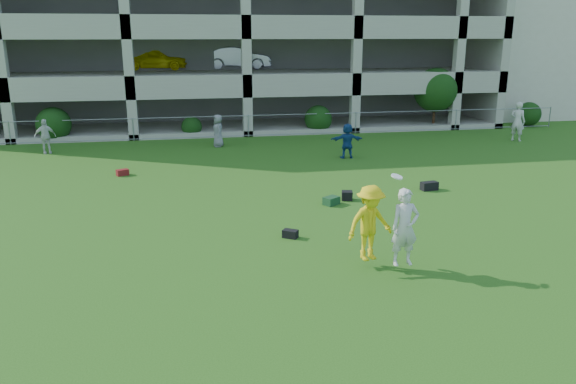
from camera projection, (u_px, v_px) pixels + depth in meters
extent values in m
plane|color=#235114|center=(349.00, 288.00, 12.32)|extent=(100.00, 100.00, 0.00)
cube|color=beige|center=(542.00, 39.00, 41.49)|extent=(16.00, 14.00, 10.00)
imported|color=silver|center=(45.00, 136.00, 25.91)|extent=(1.02, 0.71, 1.60)
imported|color=gray|center=(218.00, 131.00, 27.47)|extent=(0.61, 0.84, 1.58)
imported|color=navy|center=(347.00, 141.00, 24.97)|extent=(1.47, 0.55, 1.56)
imported|color=silver|center=(518.00, 121.00, 28.94)|extent=(0.84, 0.88, 2.02)
cube|color=black|center=(290.00, 234.00, 15.32)|extent=(0.47, 0.43, 0.22)
cube|color=#14381D|center=(331.00, 201.00, 18.28)|extent=(0.61, 0.57, 0.26)
cube|color=black|center=(347.00, 196.00, 18.79)|extent=(0.42, 0.42, 0.30)
cube|color=black|center=(429.00, 186.00, 19.98)|extent=(0.64, 0.39, 0.30)
cube|color=#50150D|center=(122.00, 172.00, 22.04)|extent=(0.53, 0.44, 0.24)
imported|color=yellow|center=(370.00, 223.00, 13.12)|extent=(1.31, 0.96, 1.82)
imported|color=silver|center=(405.00, 227.00, 12.90)|extent=(0.69, 0.47, 1.83)
cylinder|color=white|center=(397.00, 177.00, 12.76)|extent=(0.28, 0.27, 0.14)
cube|color=#9E998C|center=(225.00, 25.00, 41.66)|extent=(30.00, 0.50, 12.00)
cube|color=#9E998C|center=(452.00, 24.00, 37.87)|extent=(0.50, 14.00, 12.00)
cube|color=#9E998C|center=(236.00, 116.00, 36.87)|extent=(30.00, 14.00, 0.30)
cube|color=#9E998C|center=(235.00, 69.00, 36.05)|extent=(30.00, 14.00, 0.30)
cube|color=#9E998C|center=(234.00, 21.00, 35.23)|extent=(30.00, 14.00, 0.30)
cube|color=#9E998C|center=(247.00, 89.00, 29.73)|extent=(30.00, 0.30, 0.90)
cube|color=#9E998C|center=(246.00, 30.00, 28.92)|extent=(30.00, 0.30, 0.90)
cube|color=#9E998C|center=(125.00, 21.00, 27.83)|extent=(0.50, 0.50, 12.00)
cube|color=#9E998C|center=(246.00, 21.00, 28.89)|extent=(0.50, 0.50, 12.00)
cube|color=#9E998C|center=(358.00, 21.00, 29.95)|extent=(0.50, 0.50, 12.00)
cube|color=#9E998C|center=(462.00, 22.00, 31.01)|extent=(0.50, 0.50, 12.00)
cube|color=#605E59|center=(231.00, 24.00, 37.16)|extent=(29.00, 9.00, 11.60)
imported|color=#FFEA0D|center=(155.00, 58.00, 33.07)|extent=(4.04, 2.02, 1.32)
imported|color=#ACADB2|center=(238.00, 58.00, 33.94)|extent=(4.15, 1.90, 1.32)
cylinder|color=gray|center=(9.00, 133.00, 28.01)|extent=(0.06, 0.06, 1.20)
cylinder|color=gray|center=(133.00, 129.00, 29.06)|extent=(0.06, 0.06, 1.20)
cylinder|color=gray|center=(248.00, 126.00, 30.12)|extent=(0.06, 0.06, 1.20)
cylinder|color=gray|center=(356.00, 123.00, 31.18)|extent=(0.06, 0.06, 1.20)
cylinder|color=gray|center=(456.00, 120.00, 32.24)|extent=(0.06, 0.06, 1.20)
cylinder|color=gray|center=(550.00, 117.00, 33.30)|extent=(0.06, 0.06, 1.20)
cylinder|color=gray|center=(248.00, 116.00, 29.97)|extent=(36.00, 0.04, 0.04)
cylinder|color=gray|center=(249.00, 135.00, 30.27)|extent=(36.00, 0.04, 0.04)
sphere|color=#163D11|center=(54.00, 124.00, 28.85)|extent=(1.76, 1.76, 1.76)
sphere|color=#163D11|center=(192.00, 127.00, 30.18)|extent=(1.10, 1.10, 1.10)
sphere|color=#163D11|center=(318.00, 119.00, 31.35)|extent=(1.54, 1.54, 1.54)
cylinder|color=#382314|center=(434.00, 112.00, 32.72)|extent=(0.16, 0.16, 1.96)
sphere|color=#163D11|center=(436.00, 90.00, 32.37)|extent=(2.52, 2.52, 2.52)
sphere|color=#163D11|center=(529.00, 114.00, 33.66)|extent=(1.43, 1.43, 1.43)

